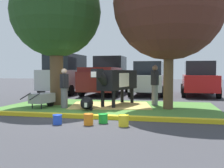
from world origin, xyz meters
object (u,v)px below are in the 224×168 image
(shade_tree_right, at_px, (169,4))
(cow_holstein, at_px, (117,80))
(bucket_yellow, at_px, (124,120))
(person_handler, at_px, (64,87))
(calf_lying, at_px, (87,103))
(bucket_green, at_px, (103,118))
(shade_tree_left, at_px, (56,13))
(bucket_orange, at_px, (88,119))
(sedan_silver, at_px, (149,79))
(suv_dark_grey, at_px, (66,74))
(bucket_blue, at_px, (57,119))
(person_visitor_near, at_px, (155,84))
(pickup_truck_maroon, at_px, (107,77))
(wheelbarrow, at_px, (42,98))
(sedan_red, at_px, (199,79))

(shade_tree_right, bearing_deg, cow_holstein, 165.66)
(cow_holstein, distance_m, bucket_yellow, 4.09)
(shade_tree_right, distance_m, person_handler, 5.05)
(calf_lying, xyz_separation_m, bucket_green, (1.24, -2.38, -0.10))
(shade_tree_left, relative_size, shade_tree_right, 0.97)
(bucket_orange, relative_size, sedan_silver, 0.07)
(suv_dark_grey, bearing_deg, bucket_yellow, -59.59)
(suv_dark_grey, bearing_deg, bucket_green, -61.85)
(cow_holstein, xyz_separation_m, person_handler, (-1.86, -1.12, -0.25))
(bucket_blue, height_order, sedan_silver, sedan_silver)
(person_handler, distance_m, bucket_green, 3.37)
(bucket_yellow, height_order, suv_dark_grey, suv_dark_grey)
(bucket_blue, xyz_separation_m, suv_dark_grey, (-3.54, 9.22, 1.13))
(shade_tree_right, relative_size, calf_lying, 4.52)
(person_handler, distance_m, bucket_yellow, 3.99)
(person_visitor_near, relative_size, sedan_silver, 0.38)
(shade_tree_left, xyz_separation_m, shade_tree_right, (4.65, -0.29, 0.03))
(bucket_orange, distance_m, bucket_green, 0.45)
(calf_lying, height_order, bucket_yellow, calf_lying)
(bucket_blue, distance_m, bucket_yellow, 1.79)
(shade_tree_right, relative_size, bucket_orange, 19.78)
(person_handler, distance_m, bucket_orange, 3.42)
(bucket_blue, xyz_separation_m, sedan_silver, (1.78, 9.36, 0.84))
(bucket_blue, xyz_separation_m, pickup_truck_maroon, (-0.86, 9.36, 0.97))
(bucket_orange, xyz_separation_m, bucket_green, (0.32, 0.32, -0.02))
(calf_lying, bearing_deg, pickup_truck_maroon, 96.79)
(bucket_orange, bearing_deg, person_visitor_near, 70.52)
(wheelbarrow, relative_size, pickup_truck_maroon, 0.30)
(pickup_truck_maroon, bearing_deg, bucket_orange, -79.61)
(sedan_red, bearing_deg, suv_dark_grey, -177.66)
(shade_tree_right, height_order, wheelbarrow, shade_tree_right)
(shade_tree_left, height_order, bucket_orange, shade_tree_left)
(bucket_green, distance_m, sedan_red, 9.82)
(calf_lying, distance_m, bucket_yellow, 3.25)
(shade_tree_left, xyz_separation_m, cow_holstein, (2.57, 0.24, -2.83))
(bucket_blue, bearing_deg, pickup_truck_maroon, 95.23)
(cow_holstein, xyz_separation_m, bucket_yellow, (0.94, -3.87, -0.92))
(shade_tree_right, bearing_deg, bucket_blue, -129.95)
(shade_tree_left, distance_m, sedan_red, 9.12)
(wheelbarrow, bearing_deg, bucket_green, -37.51)
(sedan_red, bearing_deg, shade_tree_left, -138.05)
(cow_holstein, bearing_deg, bucket_orange, -90.08)
(bucket_blue, height_order, pickup_truck_maroon, pickup_truck_maroon)
(bucket_orange, height_order, sedan_silver, sedan_silver)
(person_handler, height_order, wheelbarrow, person_handler)
(person_visitor_near, bearing_deg, bucket_yellow, -97.75)
(suv_dark_grey, bearing_deg, sedan_silver, 1.55)
(sedan_red, bearing_deg, cow_holstein, -124.86)
(shade_tree_left, distance_m, bucket_blue, 5.60)
(bucket_orange, bearing_deg, suv_dark_grey, 115.69)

